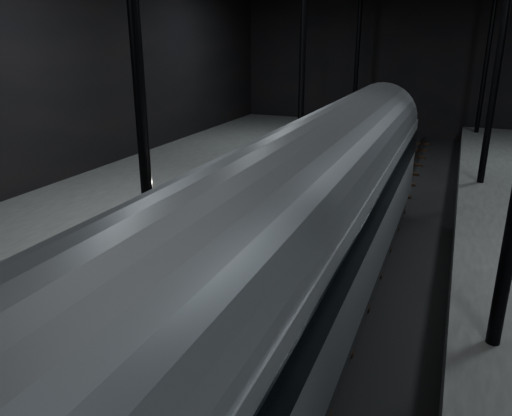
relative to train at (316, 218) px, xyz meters
The scene contains 6 objects.
ground 4.13m from the train, 90.00° to the left, with size 44.00×44.00×0.00m, color black.
platform_left 8.42m from the train, 157.40° to the left, with size 9.00×43.80×1.00m, color #494947.
tactile_strip 4.82m from the train, 136.15° to the left, with size 0.50×43.80×0.01m, color #815F17.
track 4.09m from the train, 90.00° to the left, with size 2.40×43.00×0.24m.
train is the anchor object (origin of this frame).
woman 4.82m from the train, 145.07° to the left, with size 0.65×0.42×1.77m, color tan.
Camera 1 is at (2.68, -13.27, 6.52)m, focal length 35.00 mm.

